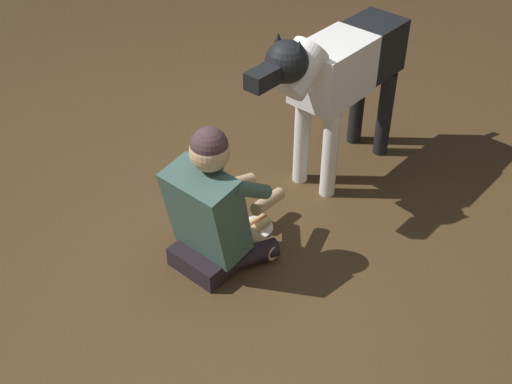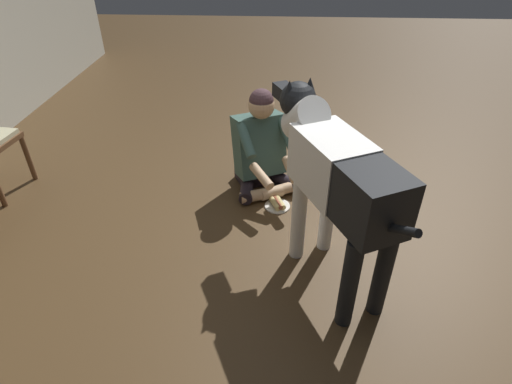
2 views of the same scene
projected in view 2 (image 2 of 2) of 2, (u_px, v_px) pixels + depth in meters
The scene contains 4 objects.
ground_plane at pixel (306, 210), 3.32m from camera, with size 14.57×14.57×0.00m, color #4C361E.
person_sitting_on_floor at pixel (261, 149), 3.42m from camera, with size 0.73×0.62×0.87m.
large_dog at pixel (335, 173), 2.37m from camera, with size 1.37×0.74×1.15m.
hot_dog_on_plate at pixel (277, 204), 3.34m from camera, with size 0.21×0.21×0.06m.
Camera 2 is at (-2.67, 0.26, 2.00)m, focal length 28.91 mm.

